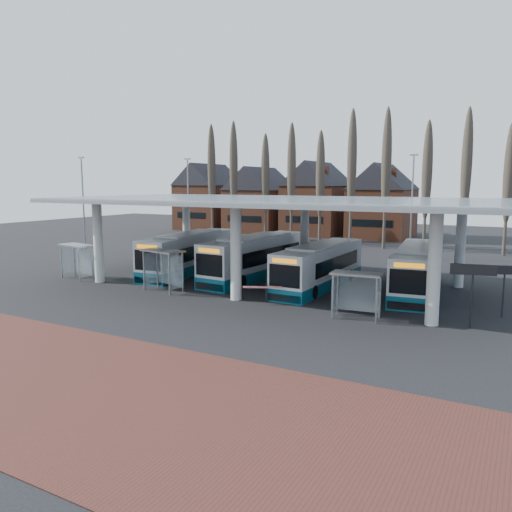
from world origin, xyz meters
The scene contains 18 objects.
ground centered at (0.00, 0.00, 0.00)m, with size 140.00×140.00×0.00m, color black.
brick_strip centered at (0.00, -12.00, 0.01)m, with size 70.00×10.00×0.03m, color #512520.
station_canopy centered at (0.00, 8.00, 5.68)m, with size 32.00×16.00×6.34m.
poplar_row centered at (0.00, 33.00, 8.78)m, with size 45.10×1.10×14.50m.
townhouse_row centered at (-15.75, 44.00, 5.94)m, with size 36.80×10.30×12.25m.
lamp_post_a centered at (-18.00, 22.00, 5.34)m, with size 0.80×0.16×10.17m.
lamp_post_b centered at (6.00, 26.00, 5.34)m, with size 0.80×0.16×10.17m.
lamp_post_d centered at (-26.00, 14.00, 5.34)m, with size 0.80×0.16×10.17m.
bus_0 centered at (-8.54, 9.30, 1.57)m, with size 3.66×12.14×3.32m.
bus_1 centered at (-2.42, 9.65, 1.58)m, with size 3.28×12.20×3.35m.
bus_2 centered at (3.29, 8.70, 1.48)m, with size 2.66×11.34×3.14m.
bus_3 centered at (9.63, 10.35, 1.51)m, with size 3.79×11.74×3.20m.
shelter_0 centered at (-14.61, 2.84, 1.95)m, with size 3.09×1.93×2.68m.
shelter_1 centered at (-5.78, 2.54, 2.08)m, with size 3.29×2.05×2.85m.
shelter_2 centered at (8.11, 1.89, 1.86)m, with size 2.87×1.62×2.56m.
info_sign_0 centered at (13.84, 2.91, 2.78)m, with size 2.21×0.55×3.32m.
info_sign_1 centered at (15.18, 5.90, 2.45)m, with size 1.87×0.80×2.92m.
barrier centered at (1.99, 2.46, 0.93)m, with size 2.20×1.18×1.20m.
Camera 1 is at (16.10, -24.30, 7.39)m, focal length 35.00 mm.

